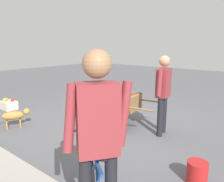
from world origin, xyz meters
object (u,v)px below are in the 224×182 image
at_px(fruit_cart, 111,105).
at_px(apple_crate, 9,105).
at_px(vendor_person, 163,89).
at_px(plastic_bucket, 197,172).
at_px(dog, 15,115).
at_px(cyclist_person, 98,133).

xyz_separation_m(fruit_cart, apple_crate, (2.91, 0.88, -0.31)).
bearing_deg(vendor_person, plastic_bucket, 132.89).
bearing_deg(dog, vendor_person, -147.80).
relative_size(fruit_cart, cyclist_person, 1.02).
height_order(fruit_cart, plastic_bucket, fruit_cart).
bearing_deg(dog, apple_crate, -21.49).
bearing_deg(cyclist_person, plastic_bucket, -106.01).
height_order(fruit_cart, cyclist_person, cyclist_person).
distance_m(fruit_cart, plastic_bucket, 2.45).
bearing_deg(vendor_person, dog, 32.20).
height_order(fruit_cart, apple_crate, fruit_cart).
bearing_deg(apple_crate, plastic_bucket, 178.71).
height_order(vendor_person, apple_crate, vendor_person).
bearing_deg(apple_crate, cyclist_person, 162.09).
distance_m(cyclist_person, plastic_bucket, 1.72).
xyz_separation_m(plastic_bucket, apple_crate, (5.12, -0.12, -0.02)).
height_order(vendor_person, cyclist_person, cyclist_person).
distance_m(plastic_bucket, apple_crate, 5.12).
relative_size(cyclist_person, plastic_bucket, 5.93).
bearing_deg(cyclist_person, vendor_person, -75.33).
xyz_separation_m(vendor_person, plastic_bucket, (-1.08, 1.16, -0.77)).
distance_m(cyclist_person, apple_crate, 5.04).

